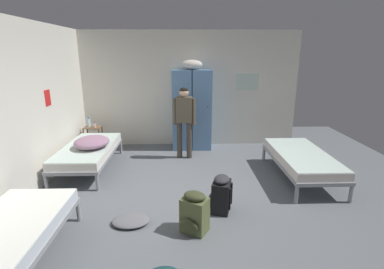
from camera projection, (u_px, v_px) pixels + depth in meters
The scene contains 14 objects.
ground_plane at pixel (192, 196), 4.61m from camera, with size 8.74×8.74×0.00m, color slate.
room_backdrop at pixel (122, 99), 5.50m from camera, with size 5.21×5.52×2.73m.
locker_bank at pixel (192, 108), 6.70m from camera, with size 0.90×0.55×2.07m.
shelf_unit at pixel (93, 136), 6.66m from camera, with size 0.38×0.30×0.57m.
bed_left_front at pixel (3, 239), 2.93m from camera, with size 0.90×1.90×0.49m.
bed_left_rear at pixel (88, 151), 5.55m from camera, with size 0.90×1.90×0.49m.
bed_right at pixel (301, 158), 5.17m from camera, with size 0.90×1.90×0.49m.
bedding_heap at pixel (92, 142), 5.41m from camera, with size 0.64×0.70×0.20m.
person_traveler at pixel (184, 116), 6.05m from camera, with size 0.48×0.23×1.53m.
water_bottle at pixel (89, 122), 6.59m from camera, with size 0.07×0.07×0.23m.
lotion_bottle at pixel (95, 125), 6.55m from camera, with size 0.05×0.05×0.13m.
backpack_black at pixel (221, 194), 4.11m from camera, with size 0.39×0.37×0.55m.
backpack_olive at pixel (194, 213), 3.62m from camera, with size 0.40×0.41×0.55m.
clothes_pile_grey at pixel (131, 221), 3.85m from camera, with size 0.50×0.38×0.08m.
Camera 1 is at (-0.12, -4.16, 2.22)m, focal length 26.77 mm.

